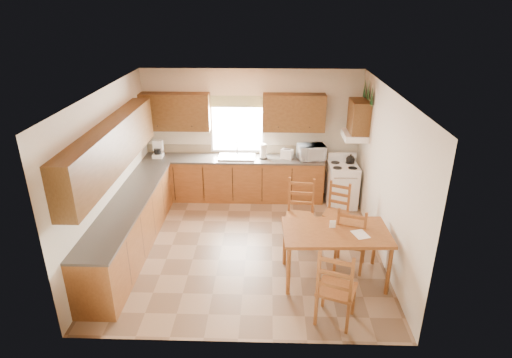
{
  "coord_description": "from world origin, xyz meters",
  "views": [
    {
      "loc": [
        0.36,
        -6.39,
        4.02
      ],
      "look_at": [
        0.15,
        0.3,
        1.15
      ],
      "focal_mm": 30.0,
      "sensor_mm": 36.0,
      "label": 1
    }
  ],
  "objects_px": {
    "microwave": "(311,152)",
    "chair_near_right": "(351,237)",
    "chair_far_left": "(336,211)",
    "chair_far_right": "(300,214)",
    "dining_table": "(334,255)",
    "chair_near_left": "(337,285)",
    "stove": "(342,186)"
  },
  "relations": [
    {
      "from": "dining_table",
      "to": "chair_near_left",
      "type": "bearing_deg",
      "value": -98.19
    },
    {
      "from": "dining_table",
      "to": "chair_far_right",
      "type": "bearing_deg",
      "value": 111.85
    },
    {
      "from": "chair_near_right",
      "to": "chair_far_right",
      "type": "xyz_separation_m",
      "value": [
        -0.76,
        0.72,
        0.02
      ]
    },
    {
      "from": "dining_table",
      "to": "chair_near_left",
      "type": "relative_size",
      "value": 1.38
    },
    {
      "from": "chair_far_left",
      "to": "chair_far_right",
      "type": "relative_size",
      "value": 0.85
    },
    {
      "from": "microwave",
      "to": "chair_far_left",
      "type": "height_order",
      "value": "microwave"
    },
    {
      "from": "chair_far_right",
      "to": "chair_far_left",
      "type": "bearing_deg",
      "value": 31.52
    },
    {
      "from": "dining_table",
      "to": "chair_far_right",
      "type": "relative_size",
      "value": 1.37
    },
    {
      "from": "microwave",
      "to": "dining_table",
      "type": "distance_m",
      "value": 2.87
    },
    {
      "from": "microwave",
      "to": "chair_near_left",
      "type": "relative_size",
      "value": 0.45
    },
    {
      "from": "stove",
      "to": "chair_near_left",
      "type": "bearing_deg",
      "value": -101.92
    },
    {
      "from": "chair_near_left",
      "to": "chair_far_left",
      "type": "distance_m",
      "value": 2.28
    },
    {
      "from": "chair_far_left",
      "to": "dining_table",
      "type": "bearing_deg",
      "value": -75.0
    },
    {
      "from": "stove",
      "to": "chair_near_left",
      "type": "distance_m",
      "value": 3.53
    },
    {
      "from": "chair_near_left",
      "to": "chair_near_right",
      "type": "bearing_deg",
      "value": -87.17
    },
    {
      "from": "microwave",
      "to": "chair_near_right",
      "type": "xyz_separation_m",
      "value": [
        0.44,
        -2.47,
        -0.53
      ]
    },
    {
      "from": "chair_far_left",
      "to": "stove",
      "type": "bearing_deg",
      "value": 100.34
    },
    {
      "from": "dining_table",
      "to": "chair_near_right",
      "type": "distance_m",
      "value": 0.45
    },
    {
      "from": "chair_near_left",
      "to": "chair_far_left",
      "type": "bearing_deg",
      "value": -77.01
    },
    {
      "from": "microwave",
      "to": "chair_far_left",
      "type": "distance_m",
      "value": 1.6
    },
    {
      "from": "chair_far_left",
      "to": "chair_far_right",
      "type": "xyz_separation_m",
      "value": [
        -0.67,
        -0.3,
        0.09
      ]
    },
    {
      "from": "microwave",
      "to": "chair_far_left",
      "type": "relative_size",
      "value": 0.53
    },
    {
      "from": "chair_near_left",
      "to": "chair_far_right",
      "type": "distance_m",
      "value": 1.99
    },
    {
      "from": "microwave",
      "to": "chair_near_left",
      "type": "height_order",
      "value": "microwave"
    },
    {
      "from": "dining_table",
      "to": "microwave",
      "type": "bearing_deg",
      "value": 90.71
    },
    {
      "from": "dining_table",
      "to": "chair_far_right",
      "type": "distance_m",
      "value": 1.14
    },
    {
      "from": "chair_near_right",
      "to": "chair_far_right",
      "type": "distance_m",
      "value": 1.05
    },
    {
      "from": "chair_near_right",
      "to": "chair_far_right",
      "type": "relative_size",
      "value": 0.96
    },
    {
      "from": "dining_table",
      "to": "chair_near_right",
      "type": "bearing_deg",
      "value": 43.93
    },
    {
      "from": "stove",
      "to": "chair_near_right",
      "type": "xyz_separation_m",
      "value": [
        -0.21,
        -2.23,
        0.12
      ]
    },
    {
      "from": "microwave",
      "to": "chair_near_right",
      "type": "distance_m",
      "value": 2.57
    },
    {
      "from": "stove",
      "to": "chair_far_left",
      "type": "bearing_deg",
      "value": -105.7
    }
  ]
}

